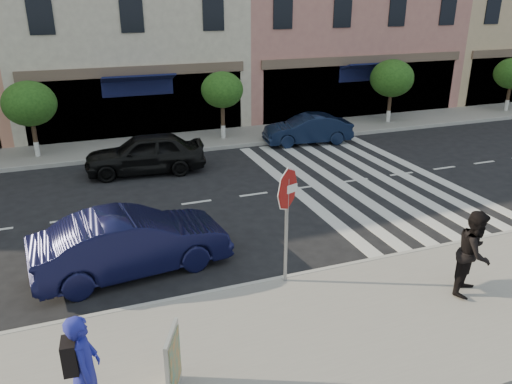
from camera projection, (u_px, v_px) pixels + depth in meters
name	position (u px, v px, depth m)	size (l,w,h in m)	color
ground	(234.00, 259.00, 12.88)	(120.00, 120.00, 0.00)	black
sidewalk_near	(295.00, 345.00, 9.59)	(60.00, 4.50, 0.15)	gray
sidewalk_far	(158.00, 144.00, 22.44)	(60.00, 3.00, 0.15)	gray
building_centre	(120.00, 13.00, 25.50)	(11.00, 9.00, 11.00)	beige
building_east_far	(495.00, 0.00, 33.28)	(12.00, 9.00, 12.00)	#D7B48A
street_tree_wb	(29.00, 104.00, 19.81)	(2.10, 2.10, 3.06)	#473323
street_tree_c	(222.00, 90.00, 22.40)	(1.90, 1.90, 3.04)	#473323
street_tree_ea	(392.00, 78.00, 25.31)	(2.20, 2.20, 3.19)	#473323
street_tree_eb	(512.00, 74.00, 27.97)	(2.00, 2.00, 2.94)	#473323
stop_sign	(287.00, 201.00, 10.86)	(0.94, 0.35, 2.78)	gray
photographer	(85.00, 369.00, 7.51)	(0.69, 0.45, 1.89)	#212599
walker	(474.00, 253.00, 10.83)	(0.95, 0.74, 1.95)	black
poster_board	(174.00, 364.00, 8.10)	(0.39, 0.76, 1.23)	beige
car_near_mid	(132.00, 242.00, 12.04)	(1.64, 4.69, 1.55)	black
car_far_mid	(145.00, 153.00, 18.88)	(1.79, 4.46, 1.52)	black
car_far_right	(308.00, 129.00, 22.68)	(1.38, 3.97, 1.31)	black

